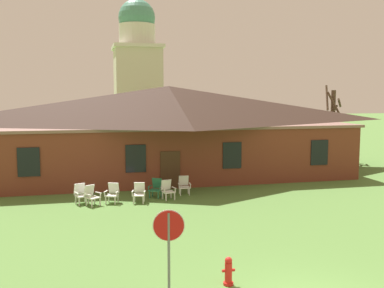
{
  "coord_description": "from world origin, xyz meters",
  "views": [
    {
      "loc": [
        -5.18,
        -9.08,
        5.17
      ],
      "look_at": [
        -0.96,
        8.79,
        3.12
      ],
      "focal_mm": 41.34,
      "sensor_mm": 36.0,
      "label": 1
    }
  ],
  "objects_px": {
    "lawn_chair_middle": "(139,192)",
    "fire_hydrant": "(228,272)",
    "lawn_chair_far_side": "(167,189)",
    "lawn_chair_right_end": "(156,187)",
    "lawn_chair_under_eave": "(184,185)",
    "lawn_chair_by_porch": "(81,193)",
    "lawn_chair_left_end": "(113,193)",
    "stop_sign": "(169,236)",
    "lawn_chair_near_door": "(91,195)"
  },
  "relations": [
    {
      "from": "lawn_chair_right_end",
      "to": "lawn_chair_by_porch",
      "type": "bearing_deg",
      "value": -172.42
    },
    {
      "from": "stop_sign",
      "to": "lawn_chair_under_eave",
      "type": "bearing_deg",
      "value": 75.94
    },
    {
      "from": "lawn_chair_by_porch",
      "to": "lawn_chair_far_side",
      "type": "relative_size",
      "value": 1.0
    },
    {
      "from": "lawn_chair_far_side",
      "to": "lawn_chair_middle",
      "type": "bearing_deg",
      "value": -166.91
    },
    {
      "from": "lawn_chair_by_porch",
      "to": "lawn_chair_left_end",
      "type": "bearing_deg",
      "value": -7.93
    },
    {
      "from": "stop_sign",
      "to": "lawn_chair_near_door",
      "type": "height_order",
      "value": "stop_sign"
    },
    {
      "from": "lawn_chair_far_side",
      "to": "lawn_chair_under_eave",
      "type": "bearing_deg",
      "value": 40.38
    },
    {
      "from": "lawn_chair_by_porch",
      "to": "lawn_chair_under_eave",
      "type": "relative_size",
      "value": 1.0
    },
    {
      "from": "lawn_chair_right_end",
      "to": "lawn_chair_under_eave",
      "type": "height_order",
      "value": "same"
    },
    {
      "from": "stop_sign",
      "to": "lawn_chair_near_door",
      "type": "distance_m",
      "value": 10.57
    },
    {
      "from": "lawn_chair_middle",
      "to": "lawn_chair_far_side",
      "type": "relative_size",
      "value": 1.0
    },
    {
      "from": "lawn_chair_right_end",
      "to": "lawn_chair_under_eave",
      "type": "bearing_deg",
      "value": 11.94
    },
    {
      "from": "lawn_chair_under_eave",
      "to": "stop_sign",
      "type": "bearing_deg",
      "value": -104.06
    },
    {
      "from": "stop_sign",
      "to": "lawn_chair_under_eave",
      "type": "distance_m",
      "value": 12.05
    },
    {
      "from": "fire_hydrant",
      "to": "lawn_chair_near_door",
      "type": "bearing_deg",
      "value": 109.85
    },
    {
      "from": "lawn_chair_left_end",
      "to": "lawn_chair_under_eave",
      "type": "distance_m",
      "value": 3.87
    },
    {
      "from": "lawn_chair_right_end",
      "to": "fire_hydrant",
      "type": "distance_m",
      "value": 10.8
    },
    {
      "from": "lawn_chair_middle",
      "to": "lawn_chair_far_side",
      "type": "xyz_separation_m",
      "value": [
        1.45,
        0.34,
        0.0
      ]
    },
    {
      "from": "lawn_chair_left_end",
      "to": "lawn_chair_far_side",
      "type": "bearing_deg",
      "value": 2.99
    },
    {
      "from": "lawn_chair_middle",
      "to": "fire_hydrant",
      "type": "relative_size",
      "value": 1.21
    },
    {
      "from": "stop_sign",
      "to": "lawn_chair_far_side",
      "type": "xyz_separation_m",
      "value": [
        1.88,
        10.75,
        -1.16
      ]
    },
    {
      "from": "lawn_chair_right_end",
      "to": "lawn_chair_far_side",
      "type": "xyz_separation_m",
      "value": [
        0.49,
        -0.56,
        0.0
      ]
    },
    {
      "from": "lawn_chair_right_end",
      "to": "fire_hydrant",
      "type": "height_order",
      "value": "lawn_chair_right_end"
    },
    {
      "from": "lawn_chair_near_door",
      "to": "lawn_chair_right_end",
      "type": "distance_m",
      "value": 3.35
    },
    {
      "from": "lawn_chair_left_end",
      "to": "lawn_chair_middle",
      "type": "relative_size",
      "value": 1.0
    },
    {
      "from": "stop_sign",
      "to": "lawn_chair_by_porch",
      "type": "distance_m",
      "value": 11.12
    },
    {
      "from": "lawn_chair_by_porch",
      "to": "lawn_chair_far_side",
      "type": "height_order",
      "value": "same"
    },
    {
      "from": "lawn_chair_by_porch",
      "to": "lawn_chair_middle",
      "type": "height_order",
      "value": "same"
    },
    {
      "from": "lawn_chair_middle",
      "to": "fire_hydrant",
      "type": "bearing_deg",
      "value": -82.47
    },
    {
      "from": "lawn_chair_near_door",
      "to": "fire_hydrant",
      "type": "bearing_deg",
      "value": -70.15
    },
    {
      "from": "lawn_chair_middle",
      "to": "lawn_chair_right_end",
      "type": "height_order",
      "value": "same"
    },
    {
      "from": "stop_sign",
      "to": "lawn_chair_near_door",
      "type": "bearing_deg",
      "value": 99.95
    },
    {
      "from": "lawn_chair_near_door",
      "to": "fire_hydrant",
      "type": "relative_size",
      "value": 1.21
    },
    {
      "from": "lawn_chair_left_end",
      "to": "lawn_chair_middle",
      "type": "bearing_deg",
      "value": -8.92
    },
    {
      "from": "lawn_chair_by_porch",
      "to": "fire_hydrant",
      "type": "xyz_separation_m",
      "value": [
        4.04,
        -10.31,
        -0.12
      ]
    },
    {
      "from": "lawn_chair_near_door",
      "to": "lawn_chair_far_side",
      "type": "relative_size",
      "value": 1.0
    },
    {
      "from": "lawn_chair_far_side",
      "to": "fire_hydrant",
      "type": "bearing_deg",
      "value": -90.8
    },
    {
      "from": "lawn_chair_under_eave",
      "to": "fire_hydrant",
      "type": "xyz_separation_m",
      "value": [
        -1.18,
        -11.12,
        -0.12
      ]
    },
    {
      "from": "lawn_chair_near_door",
      "to": "lawn_chair_middle",
      "type": "relative_size",
      "value": 1.0
    },
    {
      "from": "lawn_chair_left_end",
      "to": "lawn_chair_under_eave",
      "type": "bearing_deg",
      "value": 15.27
    },
    {
      "from": "lawn_chair_near_door",
      "to": "lawn_chair_middle",
      "type": "xyz_separation_m",
      "value": [
        2.24,
        0.07,
        0.0
      ]
    },
    {
      "from": "stop_sign",
      "to": "lawn_chair_far_side",
      "type": "relative_size",
      "value": 2.45
    },
    {
      "from": "lawn_chair_middle",
      "to": "lawn_chair_right_end",
      "type": "distance_m",
      "value": 1.31
    },
    {
      "from": "lawn_chair_by_porch",
      "to": "lawn_chair_left_end",
      "type": "height_order",
      "value": "same"
    },
    {
      "from": "lawn_chair_far_side",
      "to": "lawn_chair_under_eave",
      "type": "height_order",
      "value": "same"
    },
    {
      "from": "stop_sign",
      "to": "lawn_chair_right_end",
      "type": "height_order",
      "value": "stop_sign"
    },
    {
      "from": "lawn_chair_left_end",
      "to": "lawn_chair_under_eave",
      "type": "xyz_separation_m",
      "value": [
        3.74,
        1.02,
        0.0
      ]
    },
    {
      "from": "lawn_chair_middle",
      "to": "lawn_chair_right_end",
      "type": "bearing_deg",
      "value": 42.88
    },
    {
      "from": "lawn_chair_left_end",
      "to": "fire_hydrant",
      "type": "relative_size",
      "value": 1.21
    },
    {
      "from": "lawn_chair_far_side",
      "to": "lawn_chair_under_eave",
      "type": "relative_size",
      "value": 1.0
    }
  ]
}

